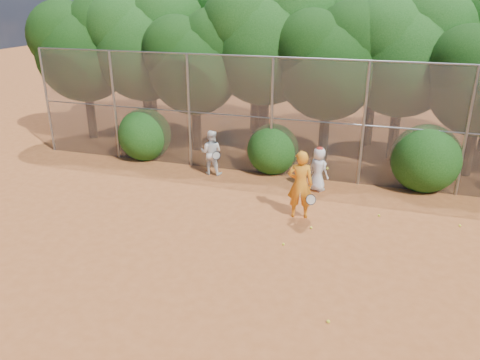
% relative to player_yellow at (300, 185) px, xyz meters
% --- Properties ---
extents(ground, '(80.00, 80.00, 0.00)m').
position_rel_player_yellow_xyz_m(ground, '(-0.59, -2.98, -0.97)').
color(ground, '#A05124').
rests_on(ground, ground).
extents(fence_back, '(20.05, 0.09, 4.03)m').
position_rel_player_yellow_xyz_m(fence_back, '(-0.71, 3.02, 1.08)').
color(fence_back, gray).
rests_on(fence_back, ground).
extents(tree_0, '(4.38, 3.81, 6.00)m').
position_rel_player_yellow_xyz_m(tree_0, '(-10.04, 5.05, 2.96)').
color(tree_0, black).
rests_on(tree_0, ground).
extents(tree_1, '(4.64, 4.03, 6.35)m').
position_rel_player_yellow_xyz_m(tree_1, '(-7.53, 5.56, 3.19)').
color(tree_1, black).
rests_on(tree_1, ground).
extents(tree_2, '(3.99, 3.47, 5.47)m').
position_rel_player_yellow_xyz_m(tree_2, '(-5.04, 4.85, 2.61)').
color(tree_2, black).
rests_on(tree_2, ground).
extents(tree_3, '(4.89, 4.26, 6.70)m').
position_rel_player_yellow_xyz_m(tree_3, '(-2.53, 5.86, 3.42)').
color(tree_3, black).
rests_on(tree_3, ground).
extents(tree_4, '(4.19, 3.64, 5.73)m').
position_rel_player_yellow_xyz_m(tree_4, '(-0.04, 5.25, 2.78)').
color(tree_4, black).
rests_on(tree_4, ground).
extents(tree_5, '(4.51, 3.92, 6.17)m').
position_rel_player_yellow_xyz_m(tree_5, '(2.46, 6.06, 3.07)').
color(tree_5, black).
rests_on(tree_5, ground).
extents(tree_9, '(4.83, 4.20, 6.62)m').
position_rel_player_yellow_xyz_m(tree_9, '(-8.53, 7.86, 3.36)').
color(tree_9, black).
rests_on(tree_9, ground).
extents(tree_10, '(5.15, 4.48, 7.06)m').
position_rel_player_yellow_xyz_m(tree_10, '(-3.53, 8.06, 3.65)').
color(tree_10, black).
rests_on(tree_10, ground).
extents(tree_11, '(4.64, 4.03, 6.35)m').
position_rel_player_yellow_xyz_m(tree_11, '(1.47, 7.66, 3.19)').
color(tree_11, black).
rests_on(tree_11, ground).
extents(bush_0, '(2.00, 2.00, 2.00)m').
position_rel_player_yellow_xyz_m(bush_0, '(-6.59, 3.32, 0.03)').
color(bush_0, '#134010').
rests_on(bush_0, ground).
extents(bush_1, '(1.80, 1.80, 1.80)m').
position_rel_player_yellow_xyz_m(bush_1, '(-1.59, 3.32, -0.07)').
color(bush_1, '#134010').
rests_on(bush_1, ground).
extents(bush_2, '(2.20, 2.20, 2.20)m').
position_rel_player_yellow_xyz_m(bush_2, '(3.41, 3.32, 0.13)').
color(bush_2, '#134010').
rests_on(bush_2, ground).
extents(player_yellow, '(0.91, 0.64, 1.95)m').
position_rel_player_yellow_xyz_m(player_yellow, '(0.00, 0.00, 0.00)').
color(player_yellow, orange).
rests_on(player_yellow, ground).
extents(player_teen, '(0.83, 0.75, 1.46)m').
position_rel_player_yellow_xyz_m(player_teen, '(0.20, 2.06, -0.25)').
color(player_teen, silver).
rests_on(player_teen, ground).
extents(player_white, '(0.85, 0.71, 1.57)m').
position_rel_player_yellow_xyz_m(player_white, '(-3.56, 2.42, -0.19)').
color(player_white, white).
rests_on(player_white, ground).
extents(ball_0, '(0.07, 0.07, 0.07)m').
position_rel_player_yellow_xyz_m(ball_0, '(0.47, -0.65, -0.94)').
color(ball_0, yellow).
rests_on(ball_0, ground).
extents(ball_1, '(0.07, 0.07, 0.07)m').
position_rel_player_yellow_xyz_m(ball_1, '(2.18, 0.67, -0.94)').
color(ball_1, yellow).
rests_on(ball_1, ground).
extents(ball_2, '(0.07, 0.07, 0.07)m').
position_rel_player_yellow_xyz_m(ball_2, '(1.43, -4.41, -0.94)').
color(ball_2, yellow).
rests_on(ball_2, ground).
extents(ball_4, '(0.07, 0.07, 0.07)m').
position_rel_player_yellow_xyz_m(ball_4, '(-0.05, -1.75, -0.94)').
color(ball_4, yellow).
rests_on(ball_4, ground).
extents(ball_5, '(0.07, 0.07, 0.07)m').
position_rel_player_yellow_xyz_m(ball_5, '(4.29, 0.69, -0.94)').
color(ball_5, yellow).
rests_on(ball_5, ground).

